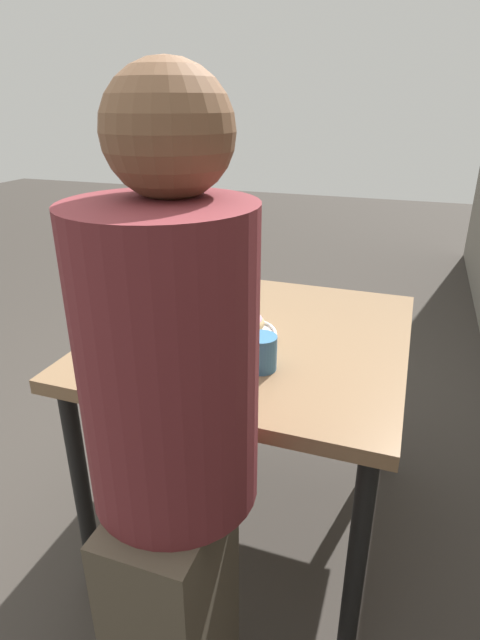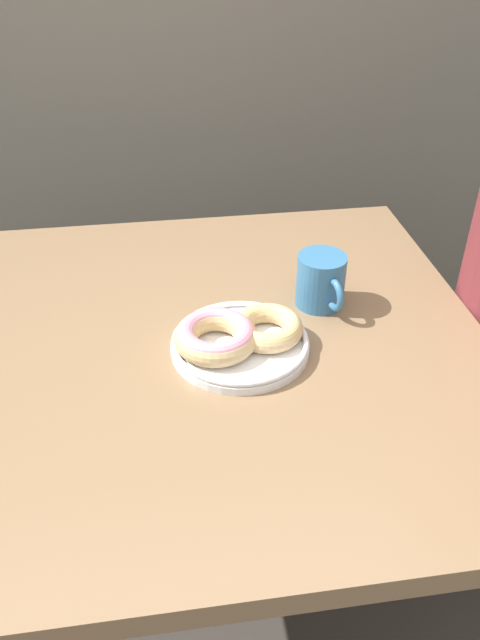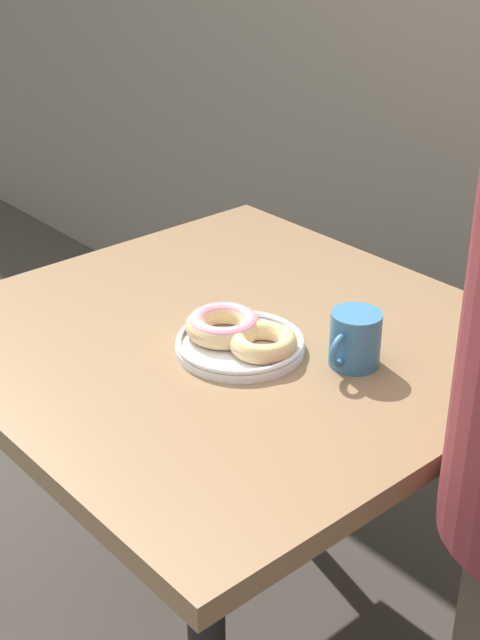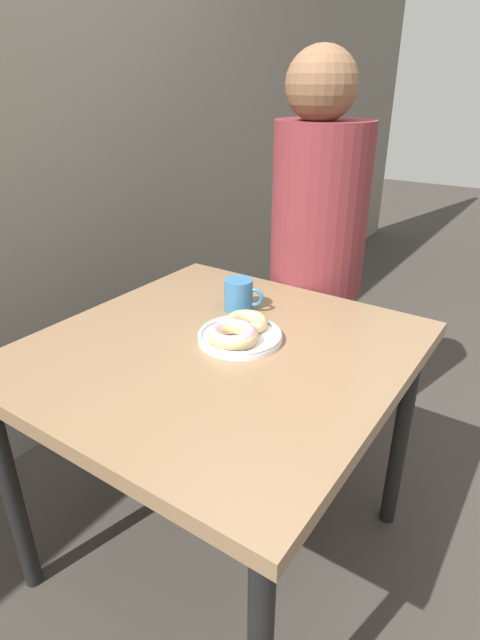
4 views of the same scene
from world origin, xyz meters
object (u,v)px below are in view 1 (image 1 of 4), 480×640
object	(u,v)px
donut_plate	(241,330)
dining_table	(255,355)
person_figure	(172,447)
coffee_mug	(260,352)

from	to	relation	value
donut_plate	dining_table	bearing A→B (deg)	153.09
donut_plate	person_figure	size ratio (longest dim) A/B	0.18
dining_table	coffee_mug	xyz separation A→B (m)	(0.22, 0.08, 0.13)
donut_plate	coffee_mug	bearing A→B (deg)	33.95
dining_table	person_figure	distance (m)	0.68
dining_table	donut_plate	distance (m)	0.13
donut_plate	person_figure	distance (m)	0.61
donut_plate	person_figure	world-z (taller)	person_figure
dining_table	donut_plate	size ratio (longest dim) A/B	3.68
coffee_mug	dining_table	bearing A→B (deg)	-159.40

